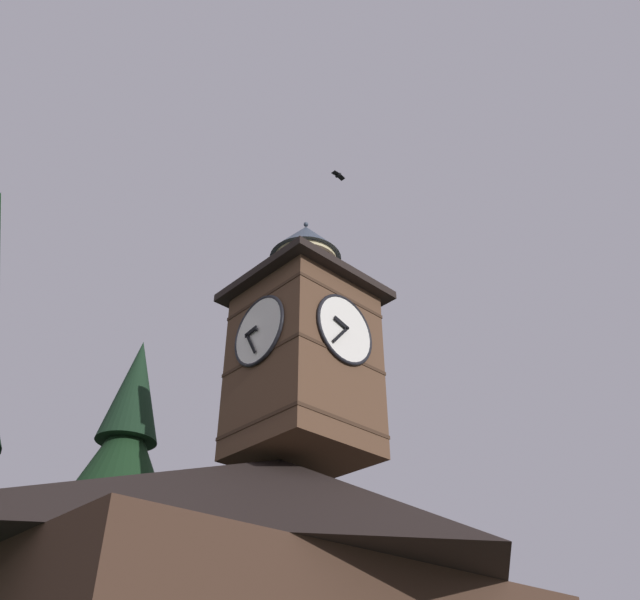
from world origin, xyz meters
The scene contains 4 objects.
clock_tower centered at (0.11, -2.63, 11.45)m, with size 3.97×3.97×8.15m.
pine_tree_behind centered at (1.77, -9.52, 6.10)m, with size 6.58×6.58×13.82m.
moon centered at (-10.33, -40.57, 10.07)m, with size 2.25×2.25×2.25m.
flying_bird_high centered at (-2.32, -3.46, 20.58)m, with size 0.62×0.30×0.16m.
Camera 1 is at (10.85, 9.44, 2.39)m, focal length 35.61 mm.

